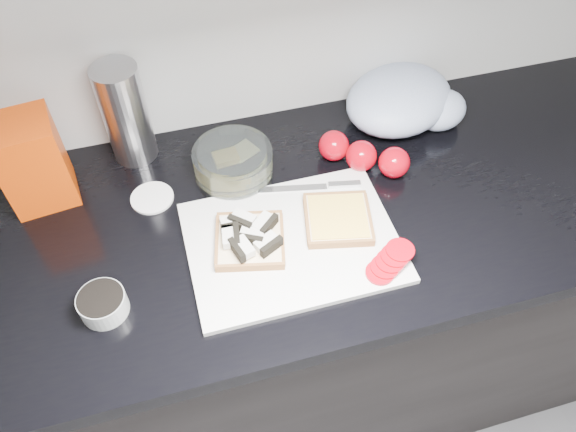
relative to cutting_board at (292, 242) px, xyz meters
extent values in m
cube|color=black|center=(-0.04, 0.09, -0.48)|extent=(3.50, 0.60, 0.86)
cube|color=black|center=(-0.04, 0.09, -0.03)|extent=(3.50, 0.64, 0.04)
cube|color=silver|center=(0.00, 0.00, 0.00)|extent=(0.40, 0.30, 0.01)
cube|color=beige|center=(-0.08, 0.01, 0.01)|extent=(0.15, 0.15, 0.02)
cube|color=silver|center=(-0.10, 0.05, 0.03)|extent=(0.05, 0.03, 0.02)
cube|color=black|center=(-0.10, 0.05, 0.03)|extent=(0.05, 0.01, 0.02)
cube|color=silver|center=(-0.08, 0.05, 0.03)|extent=(0.05, 0.05, 0.02)
cube|color=black|center=(-0.08, 0.05, 0.03)|extent=(0.04, 0.04, 0.02)
cube|color=silver|center=(-0.05, 0.03, 0.03)|extent=(0.05, 0.05, 0.02)
cube|color=black|center=(-0.05, 0.03, 0.03)|extent=(0.04, 0.04, 0.02)
cube|color=silver|center=(-0.12, 0.02, 0.04)|extent=(0.03, 0.05, 0.02)
cube|color=black|center=(-0.12, 0.02, 0.04)|extent=(0.02, 0.05, 0.02)
cube|color=silver|center=(-0.07, 0.01, 0.03)|extent=(0.05, 0.04, 0.02)
cube|color=black|center=(-0.07, 0.01, 0.03)|extent=(0.05, 0.03, 0.02)
cube|color=silver|center=(-0.05, -0.01, 0.03)|extent=(0.05, 0.04, 0.02)
cube|color=black|center=(-0.05, -0.01, 0.03)|extent=(0.05, 0.03, 0.02)
cube|color=silver|center=(-0.10, -0.01, 0.04)|extent=(0.04, 0.05, 0.02)
cube|color=black|center=(-0.10, -0.01, 0.04)|extent=(0.02, 0.05, 0.02)
cube|color=beige|center=(0.10, 0.02, 0.01)|extent=(0.15, 0.15, 0.02)
cube|color=#F1C147|center=(0.10, 0.02, 0.02)|extent=(0.13, 0.13, 0.00)
cylinder|color=#AA0311|center=(0.13, -0.12, 0.01)|extent=(0.06, 0.06, 0.01)
cylinder|color=#AA0311|center=(0.15, -0.11, 0.01)|extent=(0.05, 0.05, 0.01)
cylinder|color=#AA0311|center=(0.16, -0.10, 0.02)|extent=(0.06, 0.06, 0.01)
cylinder|color=#AA0311|center=(0.17, -0.10, 0.02)|extent=(0.07, 0.07, 0.01)
cylinder|color=#AA0311|center=(0.18, -0.09, 0.03)|extent=(0.07, 0.07, 0.01)
cube|color=silver|center=(0.04, 0.13, 0.01)|extent=(0.15, 0.05, 0.00)
cube|color=silver|center=(0.14, 0.11, 0.01)|extent=(0.07, 0.03, 0.01)
cylinder|color=#A2A7A7|center=(-0.36, -0.05, 0.02)|extent=(0.08, 0.08, 0.04)
cylinder|color=black|center=(-0.36, -0.05, 0.03)|extent=(0.08, 0.08, 0.01)
cylinder|color=white|center=(-0.25, 0.19, 0.00)|extent=(0.12, 0.12, 0.01)
cylinder|color=silver|center=(-0.07, 0.21, 0.03)|extent=(0.17, 0.17, 0.07)
cube|color=#F1C147|center=(-0.08, 0.21, 0.02)|extent=(0.05, 0.04, 0.04)
cube|color=#EADB8C|center=(-0.04, 0.22, 0.01)|extent=(0.07, 0.07, 0.01)
cube|color=red|center=(-0.45, 0.26, 0.09)|extent=(0.14, 0.13, 0.19)
cylinder|color=#A4A4A8|center=(-0.26, 0.33, 0.11)|extent=(0.09, 0.09, 0.22)
ellipsoid|color=#AFBCD8|center=(0.33, 0.29, 0.05)|extent=(0.33, 0.30, 0.12)
ellipsoid|color=#AFBCD8|center=(0.42, 0.24, 0.03)|extent=(0.16, 0.15, 0.08)
sphere|color=#AA0311|center=(0.20, 0.16, 0.03)|extent=(0.07, 0.07, 0.07)
sphere|color=#AA0311|center=(0.26, 0.12, 0.03)|extent=(0.07, 0.07, 0.07)
sphere|color=#AA0311|center=(0.15, 0.21, 0.03)|extent=(0.07, 0.07, 0.07)
camera|label=1|loc=(-0.18, -0.62, 0.87)|focal=35.00mm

